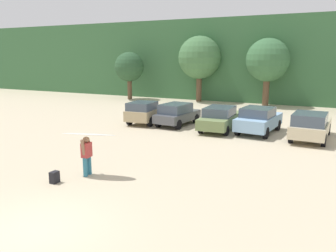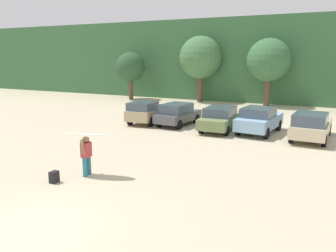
{
  "view_description": "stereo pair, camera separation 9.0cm",
  "coord_description": "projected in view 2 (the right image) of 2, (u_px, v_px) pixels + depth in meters",
  "views": [
    {
      "loc": [
        7.17,
        -6.13,
        4.75
      ],
      "look_at": [
        0.06,
        8.59,
        1.39
      ],
      "focal_mm": 36.2,
      "sensor_mm": 36.0,
      "label": 1
    },
    {
      "loc": [
        7.25,
        -6.09,
        4.75
      ],
      "look_at": [
        0.06,
        8.59,
        1.39
      ],
      "focal_mm": 36.2,
      "sensor_mm": 36.0,
      "label": 2
    }
  ],
  "objects": [
    {
      "name": "person_adult",
      "position": [
        86.0,
        154.0,
        13.64
      ],
      "size": [
        0.33,
        0.73,
        1.62
      ],
      "rotation": [
        0.0,
        0.0,
        3.24
      ],
      "color": "teal",
      "rests_on": "ground_plane"
    },
    {
      "name": "surfboard_white",
      "position": [
        88.0,
        134.0,
        13.48
      ],
      "size": [
        2.33,
        1.21,
        0.19
      ],
      "rotation": [
        0.0,
        0.0,
        3.42
      ],
      "color": "white"
    },
    {
      "name": "hillside_ridge",
      "position": [
        267.0,
        60.0,
        39.42
      ],
      "size": [
        108.0,
        12.0,
        8.76
      ],
      "primitive_type": "cube",
      "color": "#38663D",
      "rests_on": "ground_plane"
    },
    {
      "name": "tree_ridge_back",
      "position": [
        269.0,
        60.0,
        32.34
      ],
      "size": [
        4.13,
        4.13,
        6.5
      ],
      "color": "brown",
      "rests_on": "ground_plane"
    },
    {
      "name": "tree_center",
      "position": [
        130.0,
        67.0,
        37.77
      ],
      "size": [
        3.26,
        3.26,
        5.26
      ],
      "color": "brown",
      "rests_on": "ground_plane"
    },
    {
      "name": "parked_car_sky_blue",
      "position": [
        259.0,
        120.0,
        21.26
      ],
      "size": [
        2.34,
        4.42,
        1.65
      ],
      "rotation": [
        0.0,
        0.0,
        1.47
      ],
      "color": "#84ADD1",
      "rests_on": "ground_plane"
    },
    {
      "name": "parked_car_dark_gray",
      "position": [
        177.0,
        114.0,
        23.71
      ],
      "size": [
        2.09,
        4.07,
        1.55
      ],
      "rotation": [
        0.0,
        0.0,
        1.48
      ],
      "color": "#4C4F54",
      "rests_on": "ground_plane"
    },
    {
      "name": "tree_far_left",
      "position": [
        201.0,
        58.0,
        35.71
      ],
      "size": [
        4.5,
        4.5,
        6.91
      ],
      "color": "brown",
      "rests_on": "ground_plane"
    },
    {
      "name": "backpack_dropped",
      "position": [
        54.0,
        177.0,
        12.96
      ],
      "size": [
        0.24,
        0.34,
        0.45
      ],
      "color": "black",
      "rests_on": "ground_plane"
    },
    {
      "name": "parked_car_olive_green",
      "position": [
        221.0,
        118.0,
        22.21
      ],
      "size": [
        1.94,
        4.82,
        1.55
      ],
      "rotation": [
        0.0,
        0.0,
        1.59
      ],
      "color": "#6B7F4C",
      "rests_on": "ground_plane"
    },
    {
      "name": "parked_car_tan",
      "position": [
        147.0,
        111.0,
        24.58
      ],
      "size": [
        2.07,
        4.4,
        1.62
      ],
      "rotation": [
        0.0,
        0.0,
        1.64
      ],
      "color": "tan",
      "rests_on": "ground_plane"
    },
    {
      "name": "parked_car_champagne",
      "position": [
        311.0,
        125.0,
        19.53
      ],
      "size": [
        2.12,
        4.87,
        1.66
      ],
      "rotation": [
        0.0,
        0.0,
        1.52
      ],
      "color": "beige",
      "rests_on": "ground_plane"
    },
    {
      "name": "ground_plane",
      "position": [
        31.0,
        230.0,
        9.44
      ],
      "size": [
        120.0,
        120.0,
        0.0
      ],
      "primitive_type": "plane",
      "color": "#C1B293"
    }
  ]
}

